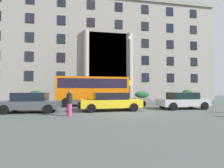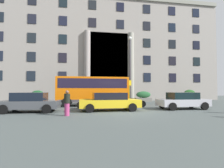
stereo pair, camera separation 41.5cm
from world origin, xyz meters
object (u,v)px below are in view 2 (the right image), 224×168
(hedge_planter_entrance_right, at_px, (112,97))
(hedge_planter_far_east, at_px, (143,97))
(parked_estate_mid, at_px, (109,101))
(motorcycle_near_kerb, at_px, (134,102))
(lamppost_plaza_centre, at_px, (130,64))
(orange_minibus, at_px, (93,89))
(bus_stop_sign, at_px, (129,89))
(hedge_planter_entrance_left, at_px, (72,97))
(parked_sedan_far, at_px, (30,102))
(hedge_planter_west, at_px, (38,97))
(motorcycle_far_end, at_px, (88,103))
(pedestrian_man_crossing, at_px, (67,103))
(parked_coupe_end, at_px, (182,101))
(hedge_planter_east, at_px, (190,96))

(hedge_planter_entrance_right, distance_m, hedge_planter_far_east, 4.35)
(hedge_planter_far_east, relative_size, parked_estate_mid, 0.46)
(motorcycle_near_kerb, height_order, lamppost_plaza_centre, lamppost_plaza_centre)
(orange_minibus, bearing_deg, bus_stop_sign, 19.71)
(hedge_planter_entrance_left, height_order, parked_sedan_far, hedge_planter_entrance_left)
(hedge_planter_west, bearing_deg, lamppost_plaza_centre, -10.22)
(orange_minibus, relative_size, bus_stop_sign, 2.61)
(bus_stop_sign, bearing_deg, motorcycle_far_end, -138.85)
(parked_sedan_far, relative_size, lamppost_plaza_centre, 0.50)
(motorcycle_near_kerb, height_order, pedestrian_man_crossing, pedestrian_man_crossing)
(hedge_planter_west, relative_size, motorcycle_near_kerb, 0.79)
(parked_estate_mid, distance_m, lamppost_plaza_centre, 8.87)
(motorcycle_near_kerb, bearing_deg, parked_sedan_far, -150.81)
(motorcycle_near_kerb, bearing_deg, parked_coupe_end, -20.23)
(motorcycle_far_end, bearing_deg, orange_minibus, 71.84)
(hedge_planter_west, bearing_deg, parked_coupe_end, -33.33)
(parked_sedan_far, height_order, motorcycle_near_kerb, parked_sedan_far)
(parked_coupe_end, height_order, parked_estate_mid, parked_coupe_end)
(bus_stop_sign, relative_size, pedestrian_man_crossing, 1.73)
(parked_estate_mid, bearing_deg, motorcycle_near_kerb, 40.07)
(orange_minibus, xyz_separation_m, hedge_planter_far_east, (7.15, 5.07, -1.02))
(hedge_planter_entrance_left, relative_size, parked_estate_mid, 0.32)
(hedge_planter_west, distance_m, lamppost_plaza_centre, 11.92)
(hedge_planter_west, xyz_separation_m, hedge_planter_east, (20.55, 0.55, 0.05))
(parked_coupe_end, bearing_deg, parked_sedan_far, -179.73)
(parked_estate_mid, bearing_deg, pedestrian_man_crossing, -144.28)
(bus_stop_sign, xyz_separation_m, hedge_planter_west, (-10.70, 2.99, -0.93))
(hedge_planter_entrance_left, bearing_deg, lamppost_plaza_centre, -18.43)
(parked_sedan_far, bearing_deg, hedge_planter_west, 102.50)
(hedge_planter_east, xyz_separation_m, lamppost_plaza_centre, (-9.48, -2.55, 3.89))
(hedge_planter_entrance_right, bearing_deg, pedestrian_man_crossing, -111.60)
(bus_stop_sign, distance_m, parked_coupe_end, 6.75)
(bus_stop_sign, distance_m, hedge_planter_entrance_left, 7.43)
(hedge_planter_east, distance_m, parked_estate_mid, 16.22)
(hedge_planter_entrance_left, distance_m, pedestrian_man_crossing, 11.67)
(hedge_planter_west, xyz_separation_m, motorcycle_far_end, (5.91, -7.18, -0.29))
(hedge_planter_entrance_left, xyz_separation_m, hedge_planter_east, (16.44, 0.23, 0.07))
(orange_minibus, distance_m, lamppost_plaza_centre, 6.10)
(hedge_planter_entrance_right, distance_m, motorcycle_far_end, 8.40)
(hedge_planter_entrance_left, height_order, parked_estate_mid, hedge_planter_entrance_left)
(pedestrian_man_crossing, bearing_deg, orange_minibus, 65.75)
(bus_stop_sign, distance_m, parked_sedan_far, 10.88)
(lamppost_plaza_centre, bearing_deg, hedge_planter_west, 169.78)
(orange_minibus, height_order, pedestrian_man_crossing, orange_minibus)
(motorcycle_near_kerb, distance_m, motorcycle_far_end, 4.31)
(orange_minibus, height_order, hedge_planter_far_east, orange_minibus)
(motorcycle_near_kerb, bearing_deg, hedge_planter_far_east, 77.79)
(hedge_planter_west, bearing_deg, motorcycle_far_end, -50.57)
(hedge_planter_west, distance_m, parked_estate_mid, 11.78)
(hedge_planter_east, distance_m, parked_sedan_far, 21.14)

